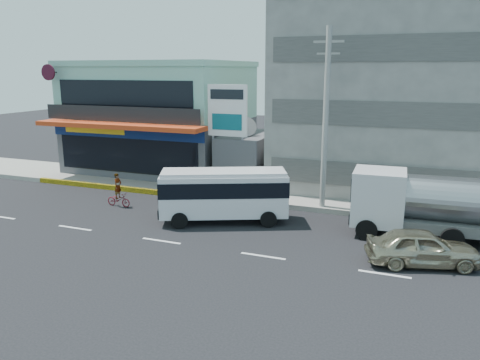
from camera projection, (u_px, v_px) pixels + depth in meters
name	position (u px, v px, depth m)	size (l,w,h in m)	color
ground	(161.00, 241.00, 21.78)	(120.00, 120.00, 0.00)	black
sidewalk	(313.00, 198.00, 28.58)	(70.00, 5.00, 0.30)	gray
shop_building	(162.00, 120.00, 36.33)	(12.40, 11.70, 8.00)	#414146
concrete_building	(412.00, 82.00, 30.22)	(16.00, 12.00, 14.00)	gray
gap_structure	(250.00, 159.00, 32.25)	(3.00, 6.00, 3.50)	#414146
satellite_dish	(245.00, 135.00, 30.92)	(1.50, 1.50, 0.15)	slate
billboard	(227.00, 117.00, 29.16)	(2.60, 0.18, 6.90)	gray
utility_pole_near	(326.00, 120.00, 25.17)	(1.60, 0.30, 10.00)	#999993
minibus	(224.00, 191.00, 24.19)	(6.84, 4.59, 2.74)	silver
sedan	(422.00, 247.00, 18.96)	(1.78, 4.42, 1.51)	tan
tanker_truck	(433.00, 204.00, 21.69)	(8.05, 2.88, 3.13)	silver
motorcycle_rider	(118.00, 196.00, 27.16)	(1.54, 0.57, 1.96)	#5A0C15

